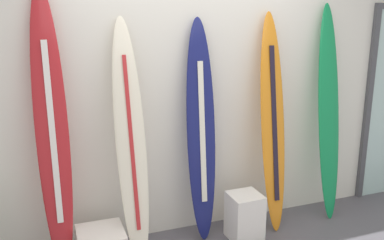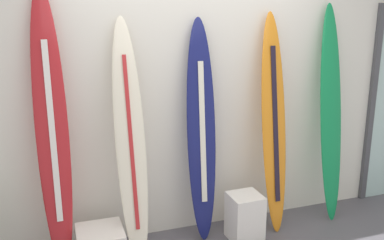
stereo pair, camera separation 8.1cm
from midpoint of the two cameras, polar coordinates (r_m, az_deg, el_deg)
wall_back at (r=4.09m, az=-1.17°, el=4.72°), size 7.20×0.20×2.80m
surfboard_crimson at (r=3.64m, az=-18.12°, el=-1.85°), size 0.26×0.37×2.28m
surfboard_ivory at (r=3.67m, az=-8.48°, el=-3.19°), size 0.25×0.51×2.03m
surfboard_navy at (r=3.95m, az=0.59°, el=-1.79°), size 0.28×0.31×2.01m
surfboard_sunset at (r=4.19m, az=9.79°, el=-0.53°), size 0.24×0.39×2.05m
surfboard_emerald at (r=4.54m, az=16.65°, el=0.75°), size 0.24×0.38×2.12m
display_block_center at (r=4.19m, az=6.21°, el=-12.24°), size 0.29×0.29×0.44m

